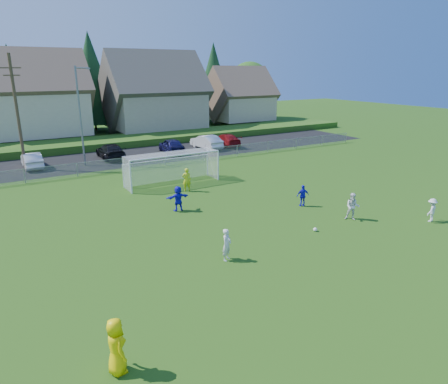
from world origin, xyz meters
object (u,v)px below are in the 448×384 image
Objects in this scene: player_white_a at (227,245)px; car_g at (226,140)px; referee at (116,346)px; soccer_goal at (171,163)px; player_blue_a at (303,196)px; car_d at (111,151)px; goalkeeper at (187,180)px; player_blue_b at (178,198)px; car_f at (206,142)px; car_b at (32,160)px; player_white_c at (432,210)px; soccer_ball at (315,229)px; player_white_b at (353,207)px; car_e at (171,146)px.

car_g is (15.23, 25.21, -0.08)m from player_white_a.
referee is 20.72m from soccer_goal.
car_d is at bearing -53.68° from player_blue_a.
player_white_a is 0.89× the size of goalkeeper.
player_blue_b is at bearing 50.34° from player_white_a.
goalkeeper is at bearing -88.10° from soccer_goal.
car_d is at bearing 97.60° from soccer_goal.
car_b is at bearing -4.25° from car_f.
player_white_a is at bearing 88.24° from car_d.
soccer_goal reaches higher than goalkeeper.
soccer_goal is at bearing -69.84° from player_white_c.
referee is 1.02× the size of goalkeeper.
soccer_ball is 0.05× the size of car_g.
car_b is (-14.88, 24.43, -0.13)m from player_white_b.
car_g is at bearing -106.70° from player_white_c.
player_white_c is 0.81× the size of goalkeeper.
soccer_goal is at bearing -107.89° from player_blue_b.
soccer_ball is 0.14× the size of player_white_a.
player_blue_a is 22.24m from car_d.
soccer_goal reaches higher than player_white_b.
car_d is (1.64, 25.27, -0.04)m from player_white_a.
player_white_c is at bearing -18.99° from soccer_ball.
car_d is at bearing -79.38° from player_white_c.
car_e reaches higher than car_b.
soccer_ball is 24.40m from car_e.
goalkeeper reaches higher than car_e.
referee is 8.07m from player_white_a.
soccer_ball is at bearing 114.44° from car_b.
car_b reaches higher than soccer_ball.
car_b is at bearing 170.24° from player_white_b.
player_blue_a is at bearing 75.77° from car_g.
goalkeeper is at bearing -35.27° from player_blue_a.
car_d is at bearing 100.08° from soccer_ball.
soccer_goal is (2.25, 6.11, 0.81)m from player_blue_b.
goalkeeper is (3.28, 11.07, 0.10)m from player_white_a.
car_f is (-0.51, 26.96, 0.07)m from player_white_c.
player_white_c is (3.81, -2.61, -0.12)m from player_white_b.
player_white_b is at bearing 3.96° from soccer_ball.
car_e is at bearing -110.19° from player_blue_b.
player_white_c is at bearing 144.18° from player_blue_b.
player_white_a is at bearing -103.21° from soccer_goal.
goalkeeper is at bearing 98.54° from car_d.
player_white_b is at bearing -65.15° from soccer_goal.
car_d is (0.70, 17.76, -0.07)m from player_blue_b.
car_g is (11.95, 14.14, -0.17)m from goalkeeper.
referee is at bearing -4.43° from player_white_c.
soccer_ball is 25.41m from car_f.
player_blue_b reaches higher than player_blue_a.
player_blue_b reaches higher than car_f.
player_white_b is 25.30m from car_g.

